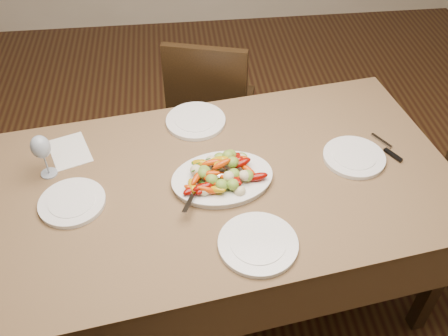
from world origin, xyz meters
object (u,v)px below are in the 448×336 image
Objects in this scene: chair_far at (213,105)px; serving_platter at (222,180)px; plate_far at (196,121)px; plate_near at (258,244)px; dining_table at (224,239)px; wine_glass at (43,155)px; plate_left at (72,203)px; plate_right at (354,157)px.

chair_far is 2.45× the size of serving_platter.
plate_far and plate_near have the same top height.
chair_far is 3.56× the size of plate_far.
wine_glass is (-0.69, 0.11, 0.48)m from dining_table.
serving_platter is 0.70m from wine_glass.
plate_left is 0.67m from plate_far.
plate_left and plate_near have the same top height.
plate_right is 1.25× the size of wine_glass.
dining_table is 0.55m from plate_far.
wine_glass reaches higher than plate_far.
plate_left is at bearing 72.88° from chair_far.
wine_glass reaches higher than serving_platter.
plate_left is at bearing -174.48° from serving_platter.
serving_platter is 1.55× the size of plate_left.
plate_near is at bearing -30.10° from wine_glass.
plate_right and plate_near have the same top height.
plate_far reaches higher than dining_table.
chair_far is 1.25m from plate_near.
dining_table is 0.39m from serving_platter.
wine_glass is (-0.77, 0.45, 0.09)m from plate_near.
chair_far reaches higher than plate_far.
chair_far is at bearing 92.10° from plate_near.
plate_left is at bearing -173.57° from plate_right.
chair_far is 1.01m from plate_right.
plate_near is at bearing -139.51° from plate_right.
serving_platter is 1.52× the size of plate_right.
plate_left is (-0.58, -0.07, 0.39)m from dining_table.
serving_platter is (-0.01, -0.01, 0.39)m from dining_table.
chair_far is at bearing 46.42° from wine_glass.
chair_far is 0.59m from plate_far.
chair_far is 4.64× the size of wine_glass.
plate_far is 0.67m from wine_glass.
plate_right is (0.51, -0.82, 0.29)m from chair_far.
dining_table is at bearing 103.77° from chair_far.
chair_far reaches higher than dining_table.
plate_near is (0.66, -0.27, 0.00)m from plate_left.
wine_glass is at bearing 62.56° from chair_far.
serving_platter is at bearing -10.11° from wine_glass.
serving_platter is 1.38× the size of plate_near.
plate_far is at bearing 153.56° from plate_right.
plate_right is at bearing -2.32° from wine_glass.
chair_far reaches higher than plate_right.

